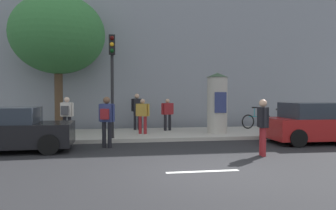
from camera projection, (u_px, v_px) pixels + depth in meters
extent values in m
plane|color=#232326|center=(203.00, 172.00, 7.80)|extent=(80.00, 80.00, 0.00)
cube|color=#B2ADA3|center=(161.00, 134.00, 14.70)|extent=(36.00, 4.00, 0.15)
cube|color=silver|center=(203.00, 171.00, 7.80)|extent=(1.80, 0.16, 0.01)
cube|color=gray|center=(150.00, 41.00, 19.48)|extent=(36.00, 5.00, 10.15)
cylinder|color=black|center=(112.00, 97.00, 12.67)|extent=(0.12, 0.12, 3.25)
cube|color=black|center=(112.00, 45.00, 12.43)|extent=(0.24, 0.24, 0.75)
sphere|color=#390605|center=(112.00, 38.00, 12.30)|extent=(0.16, 0.16, 0.16)
sphere|color=#F2A519|center=(112.00, 44.00, 12.30)|extent=(0.16, 0.16, 0.16)
sphere|color=#07330F|center=(112.00, 51.00, 12.31)|extent=(0.16, 0.16, 0.16)
cylinder|color=#B2ADA3|center=(217.00, 105.00, 14.50)|extent=(0.89, 0.89, 2.48)
cone|color=#334C33|center=(217.00, 75.00, 14.46)|extent=(0.98, 0.98, 0.20)
cube|color=navy|center=(221.00, 103.00, 14.04)|extent=(0.54, 0.02, 0.90)
cylinder|color=#4C3826|center=(59.00, 103.00, 15.01)|extent=(0.37, 0.37, 2.67)
ellipsoid|color=#337238|center=(58.00, 34.00, 14.91)|extent=(4.27, 4.27, 3.63)
cylinder|color=maroon|center=(262.00, 141.00, 9.90)|extent=(0.14, 0.14, 0.87)
cylinder|color=maroon|center=(264.00, 142.00, 9.70)|extent=(0.14, 0.14, 0.87)
cube|color=black|center=(263.00, 117.00, 9.78)|extent=(0.29, 0.43, 0.61)
cylinder|color=black|center=(260.00, 117.00, 10.02)|extent=(0.09, 0.09, 0.58)
cylinder|color=black|center=(265.00, 118.00, 9.54)|extent=(0.09, 0.09, 0.58)
sphere|color=tan|center=(263.00, 103.00, 9.77)|extent=(0.23, 0.23, 0.23)
cylinder|color=black|center=(110.00, 135.00, 11.32)|extent=(0.14, 0.14, 0.90)
cylinder|color=black|center=(104.00, 135.00, 11.36)|extent=(0.14, 0.14, 0.90)
cube|color=navy|center=(107.00, 113.00, 11.31)|extent=(0.47, 0.37, 0.64)
cylinder|color=navy|center=(114.00, 113.00, 11.27)|extent=(0.09, 0.09, 0.61)
cylinder|color=navy|center=(100.00, 113.00, 11.36)|extent=(0.09, 0.09, 0.61)
sphere|color=brown|center=(107.00, 100.00, 11.30)|extent=(0.24, 0.24, 0.24)
cube|color=maroon|center=(105.00, 114.00, 11.14)|extent=(0.32, 0.25, 0.36)
cylinder|color=black|center=(65.00, 126.00, 13.22)|extent=(0.14, 0.14, 0.82)
cylinder|color=black|center=(69.00, 127.00, 13.19)|extent=(0.14, 0.14, 0.82)
cube|color=silver|center=(67.00, 109.00, 13.18)|extent=(0.46, 0.36, 0.58)
cylinder|color=silver|center=(61.00, 109.00, 13.23)|extent=(0.09, 0.09, 0.55)
cylinder|color=silver|center=(73.00, 109.00, 13.14)|extent=(0.09, 0.09, 0.55)
sphere|color=beige|center=(67.00, 100.00, 13.17)|extent=(0.22, 0.22, 0.22)
cube|color=#4C4C51|center=(65.00, 110.00, 13.01)|extent=(0.32, 0.24, 0.36)
cylinder|color=black|center=(139.00, 121.00, 15.79)|extent=(0.14, 0.14, 0.89)
cylinder|color=black|center=(135.00, 121.00, 15.72)|extent=(0.14, 0.14, 0.89)
cube|color=black|center=(137.00, 105.00, 15.73)|extent=(0.43, 0.31, 0.63)
cylinder|color=black|center=(142.00, 105.00, 15.82)|extent=(0.09, 0.09, 0.60)
cylinder|color=black|center=(132.00, 105.00, 15.65)|extent=(0.09, 0.09, 0.60)
sphere|color=tan|center=(137.00, 96.00, 15.72)|extent=(0.24, 0.24, 0.24)
cylinder|color=black|center=(165.00, 123.00, 15.38)|extent=(0.14, 0.14, 0.76)
cylinder|color=black|center=(170.00, 122.00, 15.52)|extent=(0.14, 0.14, 0.76)
cube|color=maroon|center=(167.00, 109.00, 15.43)|extent=(0.55, 0.42, 0.54)
cylinder|color=maroon|center=(162.00, 109.00, 15.27)|extent=(0.09, 0.09, 0.51)
cylinder|color=maroon|center=(173.00, 109.00, 15.59)|extent=(0.09, 0.09, 0.51)
sphere|color=tan|center=(167.00, 101.00, 15.42)|extent=(0.21, 0.21, 0.21)
cylinder|color=maroon|center=(145.00, 125.00, 14.07)|extent=(0.14, 0.14, 0.77)
cylinder|color=maroon|center=(140.00, 125.00, 14.16)|extent=(0.14, 0.14, 0.77)
cube|color=#B78C33|center=(143.00, 110.00, 14.10)|extent=(0.54, 0.45, 0.55)
cylinder|color=#B78C33|center=(149.00, 110.00, 13.99)|extent=(0.09, 0.09, 0.52)
cylinder|color=#B78C33|center=(137.00, 110.00, 14.20)|extent=(0.09, 0.09, 0.52)
sphere|color=tan|center=(143.00, 101.00, 14.09)|extent=(0.21, 0.21, 0.21)
torus|color=black|center=(248.00, 122.00, 16.22)|extent=(0.72, 0.19, 0.72)
torus|color=black|center=(266.00, 121.00, 16.58)|extent=(0.72, 0.19, 0.72)
cylinder|color=teal|center=(257.00, 116.00, 16.39)|extent=(0.94, 0.22, 0.04)
cylinder|color=teal|center=(254.00, 112.00, 16.33)|extent=(0.04, 0.04, 0.45)
cylinder|color=teal|center=(264.00, 112.00, 16.53)|extent=(0.04, 0.04, 0.50)
cube|color=black|center=(254.00, 108.00, 16.33)|extent=(0.25, 0.14, 0.06)
torus|color=black|center=(271.00, 125.00, 14.19)|extent=(0.72, 0.11, 0.72)
torus|color=black|center=(294.00, 125.00, 14.28)|extent=(0.72, 0.11, 0.72)
cylinder|color=maroon|center=(282.00, 120.00, 14.23)|extent=(0.95, 0.11, 0.04)
cylinder|color=maroon|center=(279.00, 115.00, 14.21)|extent=(0.04, 0.04, 0.45)
cylinder|color=maroon|center=(292.00, 115.00, 14.26)|extent=(0.04, 0.04, 0.50)
cube|color=black|center=(279.00, 109.00, 14.20)|extent=(0.25, 0.12, 0.06)
cube|color=black|center=(7.00, 135.00, 10.55)|extent=(4.14, 1.97, 0.74)
cube|color=#262D38|center=(0.00, 115.00, 10.49)|extent=(2.33, 1.74, 0.52)
cylinder|color=black|center=(49.00, 145.00, 9.95)|extent=(0.64, 0.23, 0.64)
cylinder|color=black|center=(58.00, 137.00, 11.69)|extent=(0.64, 0.23, 0.64)
cube|color=maroon|center=(320.00, 128.00, 12.48)|extent=(4.09, 1.99, 0.78)
cube|color=#262D38|center=(315.00, 110.00, 12.43)|extent=(2.31, 1.75, 0.59)
cylinder|color=black|center=(298.00, 138.00, 11.42)|extent=(0.65, 0.24, 0.64)
cylinder|color=black|center=(275.00, 132.00, 13.18)|extent=(0.65, 0.24, 0.64)
cylinder|color=black|center=(331.00, 132.00, 13.30)|extent=(0.65, 0.24, 0.64)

